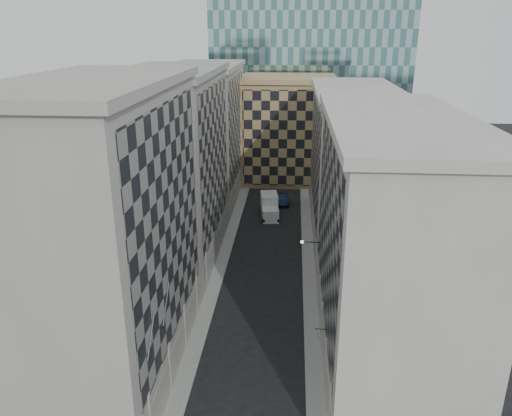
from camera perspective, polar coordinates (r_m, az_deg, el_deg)
The scene contains 14 objects.
sidewalk_west at distance 60.06m, azimuth -4.08°, elevation -6.65°, with size 1.50×100.00×0.15m, color gray.
sidewalk_east at distance 59.53m, azimuth 6.05°, elevation -6.97°, with size 1.50×100.00×0.15m, color gray.
bldg_left_a at distance 39.79m, azimuth -16.51°, elevation -3.20°, with size 10.80×22.80×23.70m.
bldg_left_b at distance 59.86m, azimuth -9.29°, elevation 4.58°, with size 10.80×22.80×22.70m.
bldg_left_c at distance 80.94m, azimuth -5.71°, elevation 8.38°, with size 10.80×22.80×21.70m.
bldg_right_a at distance 42.28m, azimuth 14.70°, elevation -3.85°, with size 10.80×26.80×20.70m.
bldg_right_b at distance 67.75m, azimuth 10.90°, elevation 4.99°, with size 10.80×28.80×19.70m.
tan_block at distance 92.66m, azimuth 3.66°, elevation 9.03°, with size 16.80×14.80×18.80m.
church_tower at distance 105.14m, azimuth 2.85°, elevation 19.94°, with size 7.20×7.20×51.50m.
flagpoles_left at distance 35.82m, azimuth -11.04°, elevation -12.33°, with size 0.10×6.33×2.33m.
bracket_lamp at distance 51.46m, azimuth 5.48°, elevation -3.88°, with size 1.98×0.36×0.36m.
box_truck at distance 75.10m, azimuth 1.55°, elevation 0.10°, with size 3.17×6.26×3.30m.
dark_car at distance 80.72m, azimuth 3.10°, elevation 1.02°, with size 1.64×4.70×1.55m, color #0E1C36.
shop_sign at distance 41.48m, azimuth 7.11°, elevation -14.03°, with size 0.89×0.78×0.87m.
Camera 1 is at (3.02, -23.10, 26.90)m, focal length 35.00 mm.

